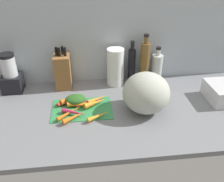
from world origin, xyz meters
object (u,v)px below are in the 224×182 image
object	(u,v)px
carrot_0	(98,99)
carrot_9	(74,117)
bottle_2	(157,67)
carrot_6	(74,112)
carrot_3	(91,101)
carrot_4	(99,116)
cutting_board	(82,109)
paper_towel_roll	(115,67)
carrot_5	(81,104)
carrot_1	(70,112)
carrot_2	(82,105)
bottle_1	(144,63)
knife_block	(63,71)
carrot_7	(71,99)
carrot_10	(95,103)
carrot_11	(67,99)
blender_appliance	(11,75)
winter_squash	(146,93)
bottle_0	(132,65)
carrot_8	(70,104)

from	to	relation	value
carrot_0	carrot_9	distance (cm)	21.51
bottle_2	carrot_6	bearing A→B (deg)	-147.74
carrot_3	carrot_4	world-z (taller)	same
cutting_board	paper_towel_roll	bearing A→B (deg)	50.64
carrot_4	carrot_6	distance (cm)	14.07
cutting_board	carrot_5	bearing A→B (deg)	99.55
carrot_1	carrot_0	bearing A→B (deg)	35.58
carrot_2	carrot_6	distance (cm)	8.42
carrot_9	bottle_1	size ratio (longest dim) A/B	0.41
carrot_0	carrot_6	bearing A→B (deg)	-137.84
paper_towel_roll	bottle_2	xyz separation A→B (cm)	(29.05, 1.58, -2.61)
bottle_1	knife_block	bearing A→B (deg)	179.34
carrot_6	knife_block	xyz separation A→B (cm)	(-7.30, 34.41, 9.35)
carrot_9	paper_towel_roll	world-z (taller)	paper_towel_roll
carrot_4	carrot_5	xyz separation A→B (cm)	(-9.56, 12.67, 0.24)
carrot_0	bottle_1	bearing A→B (deg)	32.57
carrot_7	bottle_2	distance (cm)	63.23
carrot_4	carrot_10	size ratio (longest dim) A/B	0.96
carrot_6	carrot_11	distance (cm)	15.46
carrot_5	knife_block	distance (cm)	29.83
carrot_1	cutting_board	bearing A→B (deg)	36.17
carrot_4	knife_block	size ratio (longest dim) A/B	0.49
knife_block	bottle_1	size ratio (longest dim) A/B	0.81
carrot_3	carrot_10	xyz separation A→B (cm)	(2.48, -2.50, 0.43)
carrot_3	blender_appliance	size ratio (longest dim) A/B	0.59
carrot_0	winter_squash	size ratio (longest dim) A/B	0.51
carrot_7	bottle_0	bearing A→B (deg)	28.12
bottle_1	carrot_11	bearing A→B (deg)	-159.81
carrot_4	bottle_2	world-z (taller)	bottle_2
carrot_0	carrot_3	distance (cm)	4.50
cutting_board	carrot_11	xyz separation A→B (cm)	(-9.10, 8.89, 1.51)
carrot_2	carrot_11	bearing A→B (deg)	140.94
cutting_board	carrot_9	xyz separation A→B (cm)	(-4.18, -9.76, 1.81)
carrot_8	winter_squash	distance (cm)	45.21
cutting_board	carrot_4	xyz separation A→B (cm)	(9.13, -10.10, 1.66)
carrot_11	bottle_1	xyz separation A→B (cm)	(51.95, 19.10, 13.19)
winter_squash	paper_towel_roll	distance (cm)	35.64
carrot_4	carrot_2	bearing A→B (deg)	128.02
bottle_0	carrot_1	bearing A→B (deg)	-139.63
paper_towel_roll	carrot_4	bearing A→B (deg)	-110.15
cutting_board	carrot_1	bearing A→B (deg)	-143.83
paper_towel_roll	carrot_7	bearing A→B (deg)	-146.02
carrot_4	paper_towel_roll	world-z (taller)	paper_towel_roll
carrot_0	carrot_10	size ratio (longest dim) A/B	0.94
carrot_6	cutting_board	bearing A→B (deg)	53.66
winter_squash	knife_block	world-z (taller)	knife_block
carrot_3	bottle_0	size ratio (longest dim) A/B	0.51
carrot_0	bottle_0	xyz separation A→B (cm)	(24.99, 23.46, 10.62)
carrot_2	carrot_1	bearing A→B (deg)	-137.50
blender_appliance	winter_squash	bearing A→B (deg)	-21.57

